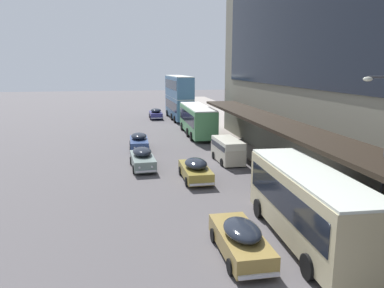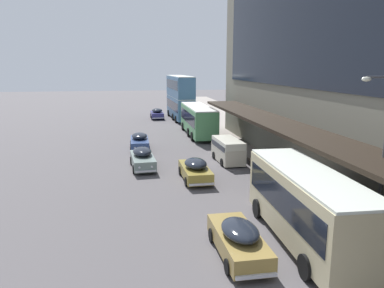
% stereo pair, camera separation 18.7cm
% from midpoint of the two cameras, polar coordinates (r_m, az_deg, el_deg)
% --- Properties ---
extents(transit_bus_kerbside_front, '(2.99, 11.57, 6.53)m').
position_cam_midpoint_polar(transit_bus_kerbside_front, '(56.95, -2.13, 7.31)').
color(transit_bus_kerbside_front, '#3F6990').
rests_on(transit_bus_kerbside_front, ground).
extents(transit_bus_kerbside_rear, '(2.79, 10.91, 3.41)m').
position_cam_midpoint_polar(transit_bus_kerbside_rear, '(43.68, 0.66, 3.89)').
color(transit_bus_kerbside_rear, '#4E945A').
rests_on(transit_bus_kerbside_rear, ground).
extents(transit_bus_kerbside_far, '(3.02, 9.39, 3.41)m').
position_cam_midpoint_polar(transit_bus_kerbside_far, '(17.80, 17.03, -8.47)').
color(transit_bus_kerbside_far, '#BFB286').
rests_on(transit_bus_kerbside_far, ground).
extents(sedan_second_near, '(1.86, 4.75, 1.59)m').
position_cam_midpoint_polar(sedan_second_near, '(36.58, -8.23, 0.37)').
color(sedan_second_near, navy).
rests_on(sedan_second_near, ground).
extents(sedan_lead_mid, '(1.93, 4.65, 1.58)m').
position_cam_midpoint_polar(sedan_lead_mid, '(26.55, 0.33, -3.90)').
color(sedan_lead_mid, olive).
rests_on(sedan_lead_mid, ground).
extents(sedan_oncoming_front, '(1.99, 4.77, 1.61)m').
position_cam_midpoint_polar(sedan_oncoming_front, '(29.91, -7.73, -2.18)').
color(sedan_oncoming_front, gray).
rests_on(sedan_oncoming_front, ground).
extents(sedan_lead_near, '(1.85, 4.77, 1.55)m').
position_cam_midpoint_polar(sedan_lead_near, '(16.49, 7.07, -14.15)').
color(sedan_lead_near, olive).
rests_on(sedan_lead_near, ground).
extents(sedan_oncoming_rear, '(1.96, 4.46, 1.59)m').
position_cam_midpoint_polar(sedan_oncoming_rear, '(57.98, -5.63, 4.63)').
color(sedan_oncoming_rear, navy).
rests_on(sedan_oncoming_rear, ground).
extents(vw_van, '(2.03, 4.61, 1.96)m').
position_cam_midpoint_polar(vw_van, '(31.69, 5.23, -0.76)').
color(vw_van, beige).
rests_on(vw_van, ground).
extents(street_lamp, '(1.50, 0.28, 7.46)m').
position_cam_midpoint_polar(street_lamp, '(18.38, 26.81, -0.48)').
color(street_lamp, '#4C4C51').
rests_on(street_lamp, sidewalk_kerb).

